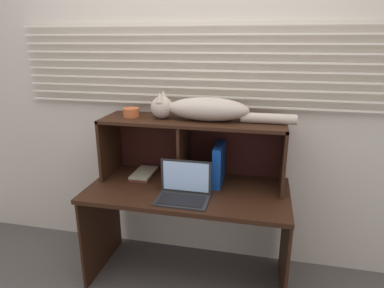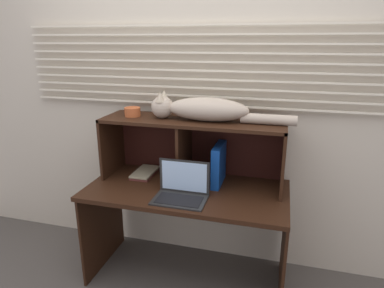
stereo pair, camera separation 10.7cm
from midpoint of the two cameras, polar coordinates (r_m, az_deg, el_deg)
back_panel_with_blinds at (r=2.45m, az=2.68°, el=7.56°), size 4.40×0.08×2.50m
desk at (r=2.33m, az=0.41°, el=-10.74°), size 1.35×0.66×0.71m
hutch_shelf_unit at (r=2.32m, az=1.37°, el=1.12°), size 1.26×0.36×0.44m
cat at (r=2.22m, az=3.28°, el=5.98°), size 0.97×0.19×0.19m
laptop at (r=2.12m, az=-0.37°, el=-7.99°), size 0.33×0.22×0.23m
binder_upright at (r=2.31m, az=5.94°, el=-3.51°), size 0.06×0.27×0.28m
book_stack at (r=2.50m, az=-6.85°, el=-4.93°), size 0.14×0.27×0.03m
small_basket at (r=2.39m, az=-8.92°, el=5.48°), size 0.11×0.11×0.06m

